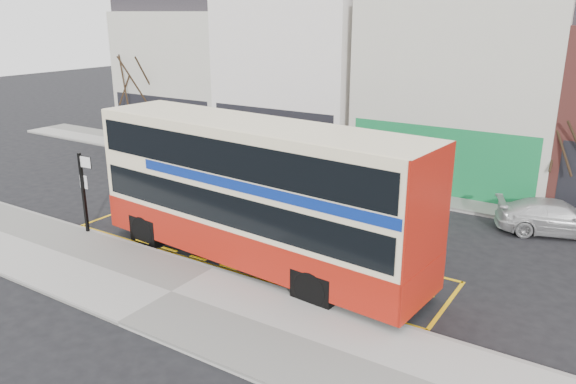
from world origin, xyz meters
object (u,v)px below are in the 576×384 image
Objects in this scene: double_decker_bus at (256,192)px; car_grey at (341,176)px; car_white at (557,218)px; street_tree_right at (575,131)px; street_tree_left at (137,67)px; bus_stop_post at (84,185)px; car_silver at (165,149)px.

double_decker_bus reaches higher than car_grey.
car_white is 0.84× the size of street_tree_right.
double_decker_bus is 18.96m from street_tree_left.
double_decker_bus reaches higher than bus_stop_post.
bus_stop_post is at bearing -140.84° from street_tree_right.
car_white is at bearing -107.61° from car_silver.
street_tree_right is (23.78, 0.50, -1.31)m from street_tree_left.
bus_stop_post reaches higher than car_silver.
car_silver reaches higher than car_white.
double_decker_bus is 2.77× the size of car_white.
car_white is (9.32, -0.40, -0.07)m from car_grey.
double_decker_bus is at bearing -32.12° from street_tree_left.
street_tree_left is (-14.53, 1.36, 4.14)m from car_grey.
double_decker_bus is at bearing -126.80° from street_tree_right.
car_white is at bearing 50.85° from double_decker_bus.
car_grey is 9.33m from car_white.
car_silver is at bearing -173.68° from street_tree_right.
street_tree_left is at bearing 152.60° from double_decker_bus.
double_decker_bus is 1.70× the size of street_tree_left.
car_silver is at bearing 150.79° from double_decker_bus.
bus_stop_post is 11.43m from car_grey.
car_silver is at bearing 70.08° from car_white.
bus_stop_post is at bearing -167.67° from car_silver.
street_tree_right is at bearing -101.20° from car_silver.
car_white is 24.28m from street_tree_left.
bus_stop_post is 0.76× the size of car_silver.
street_tree_right reaches higher than bus_stop_post.
street_tree_right reaches higher than car_white.
bus_stop_post is at bearing -51.11° from street_tree_left.
car_white is 3.68m from street_tree_right.
car_silver is at bearing 106.29° from car_grey.
car_grey is at bearing -5.36° from street_tree_left.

